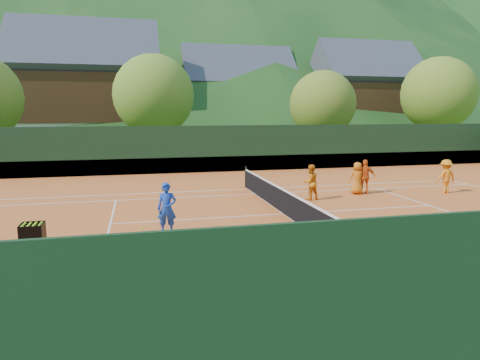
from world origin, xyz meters
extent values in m
plane|color=#2D4E18|center=(0.00, 0.00, 0.00)|extent=(400.00, 400.00, 0.00)
cube|color=#C95820|center=(0.00, 0.00, 0.01)|extent=(40.00, 24.00, 0.02)
cone|color=#153612|center=(90.00, 150.00, 47.50)|extent=(260.00, 260.00, 95.00)
imported|color=#18399E|center=(-4.54, -1.70, 0.85)|extent=(0.67, 0.50, 1.66)
imported|color=orange|center=(2.01, 2.28, 0.81)|extent=(0.87, 0.74, 1.58)
imported|color=#EA5B14|center=(5.07, 2.96, 0.84)|extent=(1.04, 0.67, 1.65)
imported|color=#D26612|center=(4.69, 3.02, 0.78)|extent=(0.82, 0.60, 1.53)
imported|color=orange|center=(8.95, 2.27, 0.83)|extent=(1.08, 0.66, 1.62)
sphere|color=#C9D523|center=(-5.24, -6.48, 0.05)|extent=(0.07, 0.07, 0.07)
sphere|color=#C9D523|center=(2.27, -4.74, 0.05)|extent=(0.07, 0.07, 0.07)
sphere|color=#C9D523|center=(-4.61, -8.08, 0.05)|extent=(0.07, 0.07, 0.07)
sphere|color=#C9D523|center=(-7.86, -3.19, 0.05)|extent=(0.07, 0.07, 0.07)
sphere|color=#C9D523|center=(-4.99, -3.64, 0.05)|extent=(0.07, 0.07, 0.07)
sphere|color=#C9D523|center=(-8.37, -2.86, 0.05)|extent=(0.07, 0.07, 0.07)
sphere|color=#C9D523|center=(-1.29, -2.30, 0.05)|extent=(0.07, 0.07, 0.07)
sphere|color=#C9D523|center=(-5.32, -0.94, 0.05)|extent=(0.07, 0.07, 0.07)
sphere|color=#C9D523|center=(0.13, -5.39, 0.05)|extent=(0.07, 0.07, 0.07)
sphere|color=#C9D523|center=(1.15, -3.66, 0.05)|extent=(0.07, 0.07, 0.07)
sphere|color=#C9D523|center=(2.01, -3.20, 0.05)|extent=(0.07, 0.07, 0.07)
sphere|color=#C9D523|center=(-2.57, -8.48, 0.05)|extent=(0.07, 0.07, 0.07)
sphere|color=#C9D523|center=(-3.35, -3.48, 0.05)|extent=(0.07, 0.07, 0.07)
sphere|color=#C9D523|center=(3.96, -5.20, 0.05)|extent=(0.07, 0.07, 0.07)
sphere|color=#C9D523|center=(-2.89, -6.10, 0.05)|extent=(0.07, 0.07, 0.07)
sphere|color=#C9D523|center=(5.70, -1.15, 0.05)|extent=(0.07, 0.07, 0.07)
cube|color=silver|center=(0.00, -5.49, 0.02)|extent=(23.77, 0.06, 0.00)
cube|color=white|center=(0.00, 5.49, 0.02)|extent=(23.77, 0.06, 0.00)
cube|color=silver|center=(0.00, -4.12, 0.02)|extent=(23.77, 0.06, 0.00)
cube|color=white|center=(0.00, 4.12, 0.02)|extent=(23.77, 0.06, 0.00)
cube|color=white|center=(-6.40, 0.00, 0.02)|extent=(0.06, 8.23, 0.00)
cube|color=white|center=(6.40, 0.00, 0.02)|extent=(0.06, 8.23, 0.00)
cube|color=white|center=(0.00, 0.00, 0.02)|extent=(12.80, 0.06, 0.00)
cube|color=white|center=(0.00, 0.00, 0.02)|extent=(0.06, 10.97, 0.00)
cube|color=black|center=(0.00, 0.00, 0.47)|extent=(0.03, 11.97, 0.90)
cube|color=white|center=(0.00, 0.00, 0.94)|extent=(0.05, 11.97, 0.06)
cylinder|color=black|center=(0.00, -5.99, 0.57)|extent=(0.10, 0.10, 1.10)
cylinder|color=black|center=(0.00, 5.99, 0.57)|extent=(0.10, 0.10, 1.10)
cube|color=black|center=(0.00, 12.00, 1.52)|extent=(40.00, 0.05, 3.00)
cube|color=#185426|center=(0.00, 12.00, 0.52)|extent=(40.40, 0.05, 1.00)
cylinder|color=black|center=(-8.39, -3.67, 0.30)|extent=(0.02, 0.02, 0.55)
cylinder|color=black|center=(-7.84, -3.67, 0.30)|extent=(0.02, 0.02, 0.55)
cylinder|color=black|center=(-8.39, -3.12, 0.30)|extent=(0.02, 0.02, 0.55)
cylinder|color=black|center=(-7.84, -3.12, 0.30)|extent=(0.02, 0.02, 0.55)
cube|color=black|center=(-8.12, -3.40, 0.57)|extent=(0.55, 0.55, 0.02)
cube|color=black|center=(-8.12, -3.67, 0.80)|extent=(0.55, 0.02, 0.45)
cube|color=black|center=(-8.12, -3.12, 0.80)|extent=(0.55, 0.02, 0.45)
cube|color=black|center=(-8.39, -3.40, 0.80)|extent=(0.02, 0.55, 0.45)
cube|color=black|center=(-7.84, -3.40, 0.80)|extent=(0.02, 0.55, 0.45)
sphere|color=#CCE526|center=(-8.32, -3.60, 0.99)|extent=(0.07, 0.07, 0.07)
sphere|color=#CCE526|center=(-8.32, -3.46, 0.99)|extent=(0.07, 0.07, 0.07)
sphere|color=#CCE526|center=(-8.32, -3.33, 0.99)|extent=(0.07, 0.07, 0.07)
sphere|color=#CCE526|center=(-8.32, -3.19, 0.99)|extent=(0.07, 0.07, 0.07)
sphere|color=#CCE526|center=(-8.19, -3.60, 0.99)|extent=(0.07, 0.07, 0.07)
sphere|color=#CCE526|center=(-8.19, -3.46, 0.99)|extent=(0.07, 0.07, 0.07)
sphere|color=#CCE526|center=(-8.19, -3.33, 0.99)|extent=(0.07, 0.07, 0.07)
sphere|color=#CCE526|center=(-8.19, -3.19, 0.99)|extent=(0.07, 0.07, 0.07)
sphere|color=#CCE526|center=(-8.05, -3.60, 0.99)|extent=(0.07, 0.07, 0.07)
sphere|color=#CCE526|center=(-8.05, -3.46, 0.99)|extent=(0.07, 0.07, 0.07)
sphere|color=#CCE526|center=(-8.05, -3.33, 0.99)|extent=(0.07, 0.07, 0.07)
sphere|color=#CCE526|center=(-8.05, -3.19, 0.99)|extent=(0.07, 0.07, 0.07)
sphere|color=#CCE526|center=(-7.91, -3.60, 0.99)|extent=(0.07, 0.07, 0.07)
sphere|color=#CCE526|center=(-7.91, -3.46, 0.99)|extent=(0.07, 0.07, 0.07)
sphere|color=#CCE526|center=(-7.91, -3.33, 0.99)|extent=(0.07, 0.07, 0.07)
sphere|color=#CCE526|center=(-7.91, -3.19, 0.99)|extent=(0.07, 0.07, 0.07)
cube|color=beige|center=(-10.00, 30.00, 1.44)|extent=(12.00, 9.00, 2.88)
cube|color=#391F0F|center=(-10.00, 30.00, 5.12)|extent=(12.24, 9.18, 4.48)
cube|color=#3F3F47|center=(-10.00, 30.00, 7.96)|extent=(13.80, 9.93, 9.93)
cube|color=beige|center=(6.00, 34.00, 1.26)|extent=(11.00, 8.00, 2.52)
cube|color=#33180E|center=(6.00, 34.00, 4.48)|extent=(11.22, 8.16, 3.92)
cube|color=#404048|center=(6.00, 34.00, 7.04)|extent=(12.65, 8.82, 8.82)
cube|color=beige|center=(20.00, 30.00, 1.35)|extent=(10.00, 8.00, 2.70)
cube|color=#39200F|center=(20.00, 30.00, 4.80)|extent=(10.20, 8.16, 4.20)
cube|color=#414148|center=(20.00, 30.00, 7.50)|extent=(11.50, 8.82, 8.82)
cylinder|color=#3D2818|center=(-4.00, 20.00, 1.44)|extent=(0.36, 0.36, 2.88)
sphere|color=#4C7B21|center=(-4.00, 20.00, 5.20)|extent=(6.40, 6.40, 6.40)
cylinder|color=#432C1A|center=(10.00, 19.00, 1.26)|extent=(0.36, 0.36, 2.52)
sphere|color=#54731E|center=(10.00, 19.00, 4.55)|extent=(5.60, 5.60, 5.60)
cylinder|color=#3C2518|center=(22.00, 20.00, 1.53)|extent=(0.36, 0.36, 3.06)
sphere|color=#537920|center=(22.00, 20.00, 5.53)|extent=(6.80, 6.80, 6.80)
camera|label=1|loc=(-5.34, -15.14, 3.90)|focal=32.00mm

